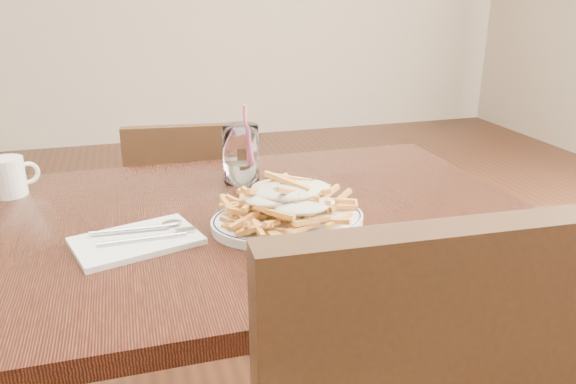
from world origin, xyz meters
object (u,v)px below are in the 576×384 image
object	(u,v)px
coffee_mug	(8,177)
fries_plate	(288,220)
loaded_fries	(288,197)
water_glass	(241,157)
table	(245,250)
chair_far	(194,224)

from	to	relation	value
coffee_mug	fries_plate	bearing A→B (deg)	-31.69
fries_plate	loaded_fries	xyz separation A→B (m)	(0.00, -0.00, 0.05)
water_glass	coffee_mug	world-z (taller)	water_glass
table	fries_plate	distance (m)	0.14
chair_far	loaded_fries	distance (m)	0.82
table	loaded_fries	distance (m)	0.17
fries_plate	coffee_mug	world-z (taller)	coffee_mug
chair_far	coffee_mug	world-z (taller)	coffee_mug
table	fries_plate	bearing A→B (deg)	-45.90
loaded_fries	coffee_mug	size ratio (longest dim) A/B	2.57
fries_plate	loaded_fries	size ratio (longest dim) A/B	1.32
fries_plate	coffee_mug	distance (m)	0.65
fries_plate	water_glass	size ratio (longest dim) A/B	1.92
chair_far	fries_plate	xyz separation A→B (m)	(0.11, -0.73, 0.30)
table	loaded_fries	size ratio (longest dim) A/B	4.44
chair_far	coffee_mug	distance (m)	0.68
loaded_fries	coffee_mug	xyz separation A→B (m)	(-0.55, 0.34, -0.02)
table	loaded_fries	world-z (taller)	loaded_fries
loaded_fries	table	bearing A→B (deg)	134.10
fries_plate	coffee_mug	bearing A→B (deg)	148.31
loaded_fries	water_glass	size ratio (longest dim) A/B	1.45
fries_plate	coffee_mug	size ratio (longest dim) A/B	3.41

